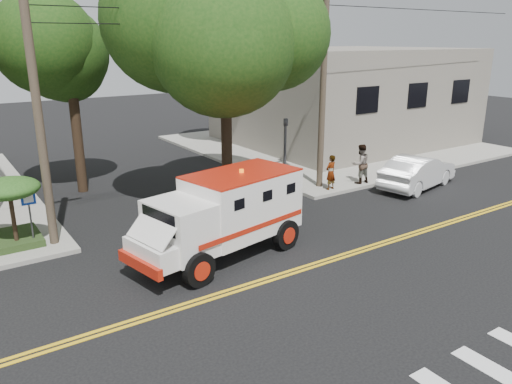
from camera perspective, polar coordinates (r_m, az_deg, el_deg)
ground at (r=15.34m, az=4.46°, el=-9.02°), size 100.00×100.00×0.00m
sidewalk_ne at (r=33.49m, az=8.42°, el=5.47°), size 17.00×17.00×0.15m
building_right at (r=34.39m, az=9.97°, el=10.89°), size 14.00×12.00×6.00m
utility_pole_left at (r=17.16m, az=-23.65°, el=8.20°), size 0.28×0.28×9.00m
utility_pole_right at (r=22.68m, az=7.65°, el=11.31°), size 0.28×0.28×9.00m
tree_main at (r=19.97m, az=-2.02°, el=18.43°), size 6.08×5.70×9.85m
tree_left at (r=23.32m, az=-19.62°, el=13.69°), size 4.48×4.20×7.70m
tree_right at (r=31.75m, az=-0.47°, el=15.97°), size 4.80×4.50×8.20m
traffic_signal at (r=21.02m, az=3.33°, el=4.69°), size 0.15×0.18×3.60m
accessibility_sign at (r=17.92m, az=-24.44°, el=-1.93°), size 0.45×0.10×2.02m
armored_truck at (r=15.82m, az=-3.61°, el=-2.24°), size 6.11×3.26×2.65m
parked_sedan at (r=24.56m, az=18.00°, el=2.22°), size 4.94×2.57×1.55m
pedestrian_a at (r=22.83m, az=8.54°, el=2.23°), size 0.64×0.48×1.59m
pedestrian_b at (r=24.06m, az=11.85°, el=3.16°), size 0.96×0.78×1.87m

